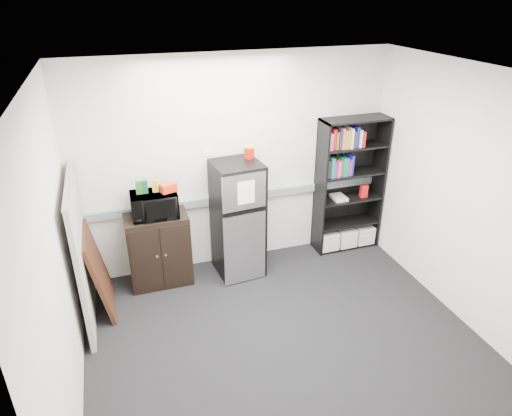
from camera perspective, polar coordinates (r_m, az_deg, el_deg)
The scene contains 18 objects.
floor at distance 4.99m, azimuth 3.56°, elevation -16.18°, with size 4.00×4.00×0.00m, color black.
wall_back at distance 5.72m, azimuth -2.53°, elevation 5.53°, with size 4.00×0.02×2.70m, color white.
wall_right at distance 5.24m, azimuth 24.79°, elevation 1.05°, with size 0.02×3.50×2.70m, color white.
wall_left at distance 3.99m, azimuth -23.80°, elevation -6.54°, with size 0.02×3.50×2.70m, color white.
ceiling at distance 3.76m, azimuth 4.73°, elevation 15.96°, with size 4.00×3.50×0.02m, color white.
electrical_raceway at distance 5.87m, azimuth -2.36°, elevation 1.31°, with size 3.92×0.05×0.10m, color gray.
wall_note at distance 5.57m, azimuth -6.04°, elevation 7.01°, with size 0.14×0.00×0.10m, color white.
bookshelf at distance 6.29m, azimuth 11.56°, elevation 2.66°, with size 0.90×0.34×1.85m.
cubicle_partition at distance 5.18m, azimuth -20.96°, elevation -5.25°, with size 0.06×1.30×1.62m.
cabinet at distance 5.71m, azimuth -12.03°, elevation -5.02°, with size 0.73×0.49×0.92m.
microwave at distance 5.42m, azimuth -12.59°, elevation 0.40°, with size 0.53×0.36×0.29m, color black.
snack_box_a at distance 5.35m, azimuth -14.44°, elevation 2.47°, with size 0.07×0.05×0.15m, color #1C5919.
snack_box_b at distance 5.35m, azimuth -13.76°, elevation 2.57°, with size 0.07×0.05×0.15m, color #0D3C26.
snack_box_c at distance 5.36m, azimuth -12.47°, elevation 2.69°, with size 0.07×0.05×0.14m, color orange.
snack_bag at distance 5.34m, azimuth -10.88°, elevation 2.50°, with size 0.18×0.10×0.10m, color red.
refrigerator at distance 5.66m, azimuth -2.26°, elevation -1.45°, with size 0.61×0.63×1.49m.
coffee_can at distance 5.49m, azimuth -0.86°, elevation 7.13°, with size 0.12×0.12×0.17m.
framed_poster at distance 5.42m, azimuth -19.02°, elevation -7.40°, with size 0.23×0.77×0.98m.
Camera 1 is at (-1.44, -3.41, 3.35)m, focal length 32.00 mm.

